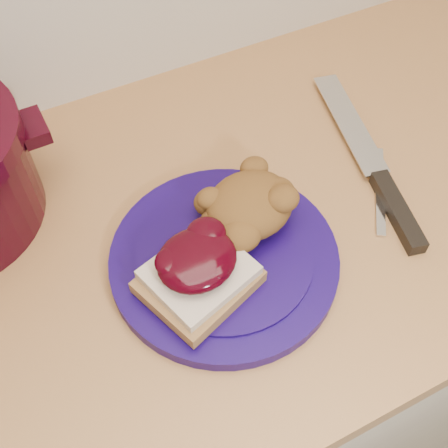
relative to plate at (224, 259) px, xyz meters
name	(u,v)px	position (x,y,z in m)	size (l,w,h in m)	color
base_cabinet	(228,359)	(0.04, 0.06, -0.48)	(4.00, 0.60, 0.86)	beige
plate	(224,259)	(0.00, 0.00, 0.00)	(0.27, 0.27, 0.02)	#14054E
sandwich	(198,271)	(-0.04, -0.02, 0.04)	(0.14, 0.13, 0.06)	olive
stuffing_mound	(250,205)	(0.05, 0.03, 0.04)	(0.11, 0.10, 0.06)	brown
chef_knife	(383,185)	(0.24, 0.01, 0.00)	(0.10, 0.33, 0.02)	black
butter_knife	(380,190)	(0.24, 0.01, -0.01)	(0.15, 0.01, 0.00)	silver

